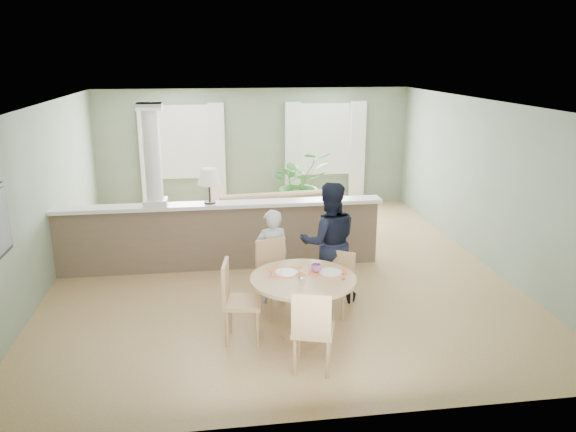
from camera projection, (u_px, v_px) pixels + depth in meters
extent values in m
plane|color=tan|center=(277.00, 269.00, 9.23)|extent=(8.00, 8.00, 0.00)
cube|color=gray|center=(255.00, 149.00, 12.67)|extent=(7.00, 0.02, 2.70)
cube|color=gray|center=(44.00, 197.00, 8.38)|extent=(0.02, 8.00, 2.70)
cube|color=gray|center=(485.00, 183.00, 9.34)|extent=(0.02, 8.00, 2.70)
cube|color=gray|center=(331.00, 290.00, 5.06)|extent=(7.00, 0.02, 2.70)
cube|color=white|center=(276.00, 103.00, 8.49)|extent=(7.00, 8.00, 0.02)
cube|color=white|center=(182.00, 142.00, 12.37)|extent=(1.10, 0.02, 1.50)
cube|color=white|center=(182.00, 142.00, 12.34)|extent=(1.22, 0.04, 1.62)
cube|color=white|center=(325.00, 139.00, 12.80)|extent=(1.10, 0.02, 1.50)
cube|color=white|center=(325.00, 139.00, 12.78)|extent=(1.22, 0.04, 1.62)
cube|color=silver|center=(148.00, 157.00, 12.26)|extent=(0.35, 0.10, 2.30)
cube|color=silver|center=(217.00, 155.00, 12.46)|extent=(0.35, 0.10, 2.30)
cube|color=silver|center=(293.00, 154.00, 12.70)|extent=(0.35, 0.10, 2.30)
cube|color=silver|center=(357.00, 152.00, 12.90)|extent=(0.35, 0.10, 2.30)
cube|color=#6B655A|center=(0.00, 222.00, 6.43)|extent=(0.02, 0.52, 0.72)
cube|color=#725F49|center=(221.00, 238.00, 9.16)|extent=(5.20, 0.22, 1.05)
cube|color=white|center=(220.00, 205.00, 9.00)|extent=(5.32, 0.36, 0.06)
cube|color=white|center=(156.00, 202.00, 8.84)|extent=(0.36, 0.36, 0.10)
cylinder|color=white|center=(152.00, 155.00, 8.64)|extent=(0.26, 0.26, 1.39)
cube|color=white|center=(149.00, 106.00, 8.43)|extent=(0.38, 0.38, 0.10)
cylinder|color=black|center=(210.00, 202.00, 8.97)|extent=(0.18, 0.18, 0.03)
cylinder|color=black|center=(210.00, 193.00, 8.93)|extent=(0.03, 0.03, 0.28)
cone|color=beige|center=(209.00, 176.00, 8.85)|extent=(0.36, 0.36, 0.26)
imported|color=#937550|center=(277.00, 218.00, 10.74)|extent=(2.81, 1.32, 0.79)
imported|color=#346E2C|center=(300.00, 183.00, 12.20)|extent=(1.56, 1.45, 1.44)
cylinder|color=tan|center=(303.00, 334.00, 7.04)|extent=(0.55, 0.55, 0.04)
cylinder|color=tan|center=(303.00, 307.00, 6.94)|extent=(0.15, 0.15, 0.70)
cylinder|color=tan|center=(303.00, 279.00, 6.84)|extent=(1.30, 1.30, 0.04)
cube|color=red|center=(286.00, 272.00, 6.99)|extent=(0.47, 0.35, 0.01)
cube|color=red|center=(328.00, 272.00, 6.99)|extent=(0.55, 0.48, 0.01)
cylinder|color=white|center=(286.00, 272.00, 6.96)|extent=(0.28, 0.28, 0.01)
cylinder|color=white|center=(330.00, 272.00, 6.97)|extent=(0.28, 0.28, 0.01)
cylinder|color=white|center=(302.00, 274.00, 6.80)|extent=(0.08, 0.08, 0.09)
cube|color=silver|center=(282.00, 273.00, 6.90)|extent=(0.02, 0.19, 0.00)
cube|color=silver|center=(271.00, 274.00, 6.93)|extent=(0.02, 0.23, 0.00)
cylinder|color=white|center=(343.00, 277.00, 6.76)|extent=(0.04, 0.04, 0.07)
cylinder|color=silver|center=(343.00, 274.00, 6.74)|extent=(0.04, 0.04, 0.01)
imported|color=blue|center=(316.00, 268.00, 6.99)|extent=(0.13, 0.13, 0.10)
cube|color=tan|center=(277.00, 280.00, 7.53)|extent=(0.57, 0.57, 0.05)
cylinder|color=tan|center=(270.00, 305.00, 7.37)|extent=(0.04, 0.04, 0.46)
cylinder|color=tan|center=(295.00, 300.00, 7.52)|extent=(0.04, 0.04, 0.46)
cylinder|color=tan|center=(259.00, 295.00, 7.68)|extent=(0.04, 0.04, 0.46)
cylinder|color=tan|center=(283.00, 290.00, 7.84)|extent=(0.04, 0.04, 0.46)
cube|color=tan|center=(270.00, 256.00, 7.64)|extent=(0.42, 0.18, 0.50)
cube|color=tan|center=(337.00, 286.00, 7.55)|extent=(0.53, 0.53, 0.05)
cylinder|color=tan|center=(322.00, 302.00, 7.55)|extent=(0.04, 0.04, 0.39)
cylinder|color=tan|center=(343.00, 307.00, 7.41)|extent=(0.04, 0.04, 0.39)
cylinder|color=tan|center=(331.00, 294.00, 7.81)|extent=(0.04, 0.04, 0.39)
cylinder|color=tan|center=(351.00, 298.00, 7.67)|extent=(0.04, 0.04, 0.39)
cube|color=tan|center=(342.00, 266.00, 7.63)|extent=(0.31, 0.24, 0.42)
cube|color=tan|center=(313.00, 330.00, 6.19)|extent=(0.56, 0.56, 0.05)
cylinder|color=tan|center=(330.00, 343.00, 6.40)|extent=(0.04, 0.04, 0.46)
cylinder|color=tan|center=(299.00, 341.00, 6.45)|extent=(0.04, 0.04, 0.46)
cylinder|color=tan|center=(328.00, 359.00, 6.06)|extent=(0.04, 0.04, 0.46)
cylinder|color=tan|center=(295.00, 357.00, 6.11)|extent=(0.04, 0.04, 0.46)
cube|color=tan|center=(311.00, 316.00, 5.92)|extent=(0.42, 0.16, 0.49)
cube|color=tan|center=(243.00, 303.00, 6.84)|extent=(0.52, 0.52, 0.05)
cylinder|color=tan|center=(258.00, 329.00, 6.73)|extent=(0.04, 0.04, 0.47)
cylinder|color=tan|center=(259.00, 315.00, 7.08)|extent=(0.04, 0.04, 0.47)
cylinder|color=tan|center=(227.00, 328.00, 6.73)|extent=(0.04, 0.04, 0.47)
cylinder|color=tan|center=(230.00, 315.00, 7.09)|extent=(0.04, 0.04, 0.47)
cube|color=tan|center=(226.00, 282.00, 6.76)|extent=(0.11, 0.44, 0.50)
imported|color=#A7A7AC|center=(272.00, 256.00, 7.85)|extent=(0.55, 0.41, 1.36)
imported|color=black|center=(329.00, 242.00, 7.88)|extent=(0.87, 0.69, 1.73)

